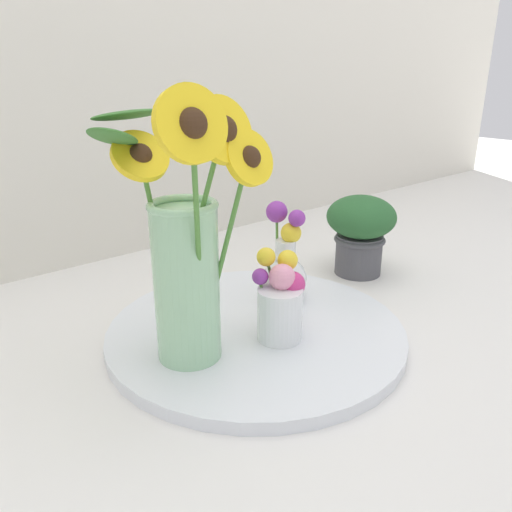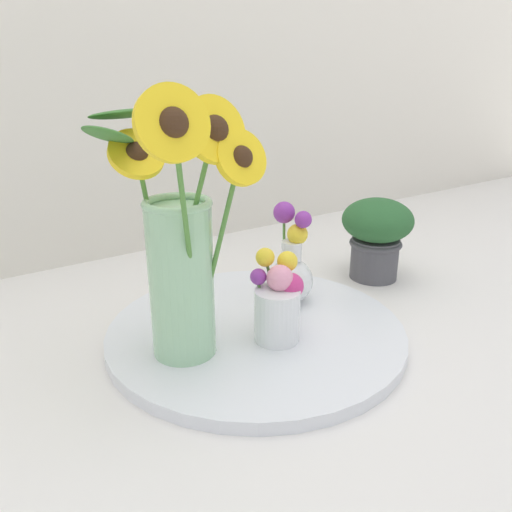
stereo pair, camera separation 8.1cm
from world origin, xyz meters
name	(u,v)px [view 1 (the left image)]	position (x,y,z in m)	size (l,w,h in m)	color
ground_plane	(278,356)	(0.00, 0.00, 0.00)	(6.00, 6.00, 0.00)	silver
serving_tray	(256,331)	(0.01, 0.07, 0.01)	(0.50, 0.50, 0.02)	silver
mason_jar_sunflowers	(185,251)	(-0.13, 0.06, 0.19)	(0.24, 0.25, 0.41)	#99CC9E
vase_small_center	(281,300)	(0.02, 0.02, 0.09)	(0.09, 0.09, 0.15)	white
vase_bulb_right	(285,266)	(0.12, 0.12, 0.09)	(0.08, 0.09, 0.19)	white
potted_plant	(360,229)	(0.38, 0.14, 0.10)	(0.15, 0.15, 0.18)	#4C4C51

